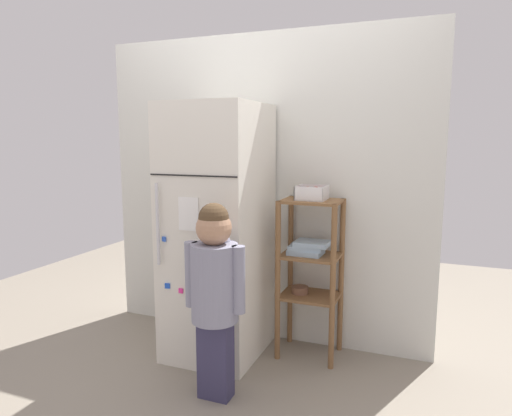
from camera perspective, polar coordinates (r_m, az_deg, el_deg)
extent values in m
plane|color=gray|center=(3.23, -1.78, -18.04)|extent=(6.00, 6.00, 0.00)
cube|color=silver|center=(3.26, 0.73, 2.28)|extent=(2.43, 0.03, 2.18)
cube|color=silver|center=(3.05, -4.84, -2.96)|extent=(0.59, 0.65, 1.68)
cube|color=black|center=(2.70, -8.03, 4.05)|extent=(0.58, 0.01, 0.01)
cylinder|color=silver|center=(2.85, -12.28, -2.02)|extent=(0.02, 0.02, 0.51)
cube|color=white|center=(2.74, -8.49, -0.76)|extent=(0.14, 0.00, 0.20)
cube|color=blue|center=(2.86, -11.51, -3.86)|extent=(0.03, 0.02, 0.03)
cube|color=#C25A20|center=(2.75, -6.23, -6.63)|extent=(0.04, 0.01, 0.04)
cube|color=#F12E8C|center=(2.89, -9.45, -10.25)|extent=(0.03, 0.01, 0.03)
cube|color=blue|center=(2.94, -11.09, -9.60)|extent=(0.03, 0.02, 0.03)
cube|color=#343150|center=(2.70, -5.10, -18.37)|extent=(0.18, 0.11, 0.46)
cylinder|color=gray|center=(2.53, -5.24, -9.33)|extent=(0.26, 0.26, 0.43)
sphere|color=gray|center=(2.54, -4.51, -4.38)|extent=(0.11, 0.11, 0.11)
sphere|color=#A87A5B|center=(2.45, -5.33, -2.52)|extent=(0.20, 0.20, 0.20)
sphere|color=#4C3823|center=(2.44, -5.35, -1.28)|extent=(0.17, 0.17, 0.17)
cylinder|color=gray|center=(2.58, -8.12, -8.23)|extent=(0.07, 0.07, 0.37)
cylinder|color=gray|center=(2.46, -2.22, -9.01)|extent=(0.07, 0.07, 0.37)
cylinder|color=brown|center=(2.99, 2.74, -9.26)|extent=(0.04, 0.04, 1.06)
cylinder|color=brown|center=(2.91, 9.62, -9.94)|extent=(0.04, 0.04, 1.06)
cylinder|color=brown|center=(3.25, 4.34, -7.83)|extent=(0.04, 0.04, 1.06)
cylinder|color=brown|center=(3.17, 10.68, -8.40)|extent=(0.04, 0.04, 1.06)
cube|color=brown|center=(2.96, 7.01, 0.86)|extent=(0.38, 0.30, 0.02)
cube|color=brown|center=(3.03, 6.88, -5.98)|extent=(0.38, 0.30, 0.02)
cube|color=brown|center=(3.11, 6.79, -10.92)|extent=(0.38, 0.30, 0.02)
cube|color=#99B2C6|center=(3.02, 6.30, -5.50)|extent=(0.22, 0.18, 0.03)
cube|color=#99B2C6|center=(3.02, 6.37, -4.91)|extent=(0.23, 0.19, 0.03)
cube|color=#99B2C6|center=(3.00, 7.11, -4.44)|extent=(0.22, 0.18, 0.03)
cylinder|color=brown|center=(3.12, 5.54, -10.22)|extent=(0.11, 0.11, 0.05)
cube|color=white|center=(2.96, 7.02, 1.11)|extent=(0.19, 0.19, 0.01)
cube|color=white|center=(2.87, 6.59, 1.73)|extent=(0.19, 0.01, 0.09)
cube|color=white|center=(3.05, 7.47, 2.11)|extent=(0.19, 0.01, 0.09)
cube|color=white|center=(2.98, 5.34, 2.01)|extent=(0.01, 0.19, 0.09)
cube|color=white|center=(2.94, 8.76, 1.84)|extent=(0.01, 0.19, 0.09)
sphere|color=maroon|center=(2.96, 7.53, 1.92)|extent=(0.08, 0.08, 0.08)
sphere|color=#A32E22|center=(2.95, 6.42, 1.92)|extent=(0.08, 0.08, 0.08)
sphere|color=maroon|center=(2.99, 7.09, 1.92)|extent=(0.07, 0.07, 0.07)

